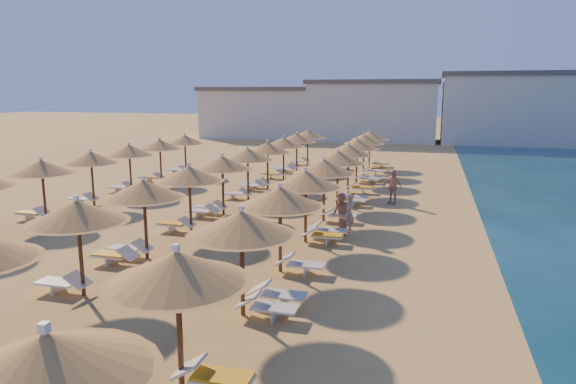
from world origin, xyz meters
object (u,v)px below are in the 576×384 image
(beachgoer_a, at_px, (349,213))
(beachgoer_c, at_px, (393,187))
(parasol_row_west, at_px, (222,164))
(parasol_row_east, at_px, (324,168))
(beachgoer_b, at_px, (341,214))

(beachgoer_a, distance_m, beachgoer_c, 6.31)
(parasol_row_west, xyz_separation_m, beachgoer_c, (7.79, 4.60, -1.58))
(parasol_row_west, height_order, beachgoer_c, parasol_row_west)
(parasol_row_east, distance_m, parasol_row_west, 5.00)
(parasol_row_east, height_order, beachgoer_c, parasol_row_east)
(parasol_row_west, xyz_separation_m, beachgoer_a, (6.44, -1.57, -1.68))
(beachgoer_b, distance_m, beachgoer_c, 7.08)
(parasol_row_west, distance_m, beachgoer_c, 9.18)
(beachgoer_c, bearing_deg, beachgoer_b, -79.60)
(beachgoer_c, bearing_deg, parasol_row_east, -97.82)
(beachgoer_a, height_order, beachgoer_c, beachgoer_c)
(parasol_row_west, bearing_deg, beachgoer_a, -13.67)
(parasol_row_east, bearing_deg, beachgoer_b, -62.49)
(parasol_row_east, bearing_deg, parasol_row_west, 180.00)
(beachgoer_a, bearing_deg, parasol_row_east, -138.04)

